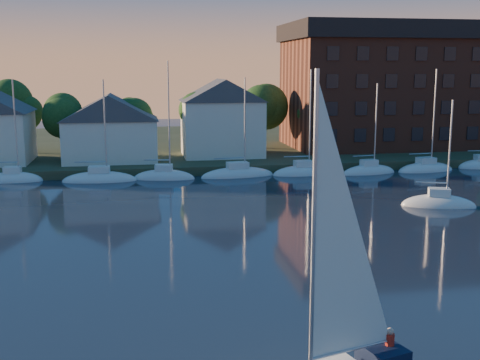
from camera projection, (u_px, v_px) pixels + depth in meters
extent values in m
cube|color=#2D3720|center=(156.00, 148.00, 92.35)|extent=(160.00, 50.00, 2.00)
cube|color=brown|center=(163.00, 174.00, 70.08)|extent=(120.00, 3.00, 1.00)
cube|color=white|center=(111.00, 140.00, 73.26)|extent=(11.00, 8.00, 5.00)
cube|color=white|center=(222.00, 128.00, 77.39)|extent=(10.00, 8.00, 7.00)
cube|color=brown|center=(394.00, 94.00, 86.88)|extent=(30.00, 16.00, 15.00)
cube|color=black|center=(396.00, 32.00, 85.29)|extent=(31.00, 17.00, 2.40)
cylinder|color=#3B281B|center=(17.00, 142.00, 77.17)|extent=(0.50, 0.50, 3.50)
sphere|color=#173814|center=(15.00, 108.00, 76.36)|extent=(5.40, 5.40, 5.40)
cylinder|color=#3B281B|center=(81.00, 141.00, 78.53)|extent=(0.50, 0.50, 3.50)
sphere|color=#173814|center=(80.00, 107.00, 77.71)|extent=(5.40, 5.40, 5.40)
cylinder|color=#3B281B|center=(143.00, 140.00, 79.89)|extent=(0.50, 0.50, 3.50)
sphere|color=#173814|center=(142.00, 106.00, 79.07)|extent=(5.40, 5.40, 5.40)
cylinder|color=#3B281B|center=(203.00, 139.00, 81.24)|extent=(0.50, 0.50, 3.50)
sphere|color=#173814|center=(203.00, 106.00, 80.43)|extent=(5.40, 5.40, 5.40)
cylinder|color=#3B281B|center=(261.00, 138.00, 82.60)|extent=(0.50, 0.50, 3.50)
sphere|color=#173814|center=(261.00, 105.00, 81.79)|extent=(5.40, 5.40, 5.40)
cylinder|color=#3B281B|center=(317.00, 136.00, 83.96)|extent=(0.50, 0.50, 3.50)
sphere|color=#173814|center=(318.00, 104.00, 83.15)|extent=(5.40, 5.40, 5.40)
cylinder|color=#3B281B|center=(371.00, 135.00, 85.32)|extent=(0.50, 0.50, 3.50)
sphere|color=#173814|center=(372.00, 104.00, 84.50)|extent=(5.40, 5.40, 5.40)
cylinder|color=#3B281B|center=(424.00, 134.00, 86.67)|extent=(0.50, 0.50, 3.50)
sphere|color=#173814|center=(425.00, 103.00, 85.86)|extent=(5.40, 5.40, 5.40)
cylinder|color=#3B281B|center=(474.00, 133.00, 88.03)|extent=(0.50, 0.50, 3.50)
sphere|color=#173814|center=(477.00, 103.00, 87.22)|extent=(5.40, 5.40, 5.40)
ellipsoid|color=silver|center=(14.00, 183.00, 64.45)|extent=(7.50, 2.40, 2.20)
cube|color=white|center=(13.00, 171.00, 64.22)|extent=(2.10, 1.32, 0.70)
cylinder|color=#A5A8AD|center=(18.00, 128.00, 63.49)|extent=(0.16, 0.16, 10.00)
cylinder|color=#A5A8AD|center=(5.00, 164.00, 63.92)|extent=(3.15, 0.12, 0.12)
ellipsoid|color=silver|center=(91.00, 181.00, 65.81)|extent=(7.50, 2.40, 2.20)
cube|color=white|center=(90.00, 169.00, 65.57)|extent=(2.10, 1.32, 0.70)
cylinder|color=#A5A8AD|center=(95.00, 126.00, 64.85)|extent=(0.16, 0.16, 10.00)
cylinder|color=#A5A8AD|center=(82.00, 162.00, 65.28)|extent=(3.15, 0.12, 0.12)
ellipsoid|color=silver|center=(164.00, 178.00, 67.17)|extent=(7.50, 2.40, 2.20)
cube|color=white|center=(164.00, 167.00, 66.93)|extent=(2.10, 1.32, 0.70)
cylinder|color=#A5A8AD|center=(170.00, 125.00, 66.21)|extent=(0.16, 0.16, 10.00)
cylinder|color=#A5A8AD|center=(156.00, 160.00, 66.64)|extent=(3.15, 0.12, 0.12)
ellipsoid|color=silver|center=(235.00, 176.00, 68.53)|extent=(7.50, 2.40, 2.20)
cube|color=white|center=(235.00, 165.00, 68.29)|extent=(2.10, 1.32, 0.70)
cylinder|color=#A5A8AD|center=(241.00, 124.00, 67.57)|extent=(0.16, 0.16, 10.00)
cylinder|color=#A5A8AD|center=(227.00, 158.00, 68.00)|extent=(3.15, 0.12, 0.12)
ellipsoid|color=silver|center=(302.00, 174.00, 69.89)|extent=(7.50, 2.40, 2.20)
cube|color=white|center=(303.00, 163.00, 69.65)|extent=(2.10, 1.32, 0.70)
cylinder|color=#A5A8AD|center=(310.00, 123.00, 68.93)|extent=(0.16, 0.16, 10.00)
cylinder|color=#A5A8AD|center=(296.00, 156.00, 69.35)|extent=(3.15, 0.12, 0.12)
ellipsoid|color=silver|center=(368.00, 172.00, 71.24)|extent=(7.50, 2.40, 2.20)
cube|color=white|center=(368.00, 161.00, 71.01)|extent=(2.10, 1.32, 0.70)
cylinder|color=#A5A8AD|center=(376.00, 122.00, 70.28)|extent=(0.16, 0.16, 10.00)
cylinder|color=#A5A8AD|center=(362.00, 154.00, 70.71)|extent=(3.15, 0.12, 0.12)
ellipsoid|color=silver|center=(430.00, 170.00, 72.60)|extent=(7.50, 2.40, 2.20)
cube|color=white|center=(431.00, 160.00, 72.36)|extent=(2.10, 1.32, 0.70)
cylinder|color=#A5A8AD|center=(439.00, 121.00, 71.64)|extent=(0.16, 0.16, 10.00)
cylinder|color=#A5A8AD|center=(425.00, 153.00, 72.07)|extent=(3.15, 0.12, 0.12)
cylinder|color=#A5A8AD|center=(313.00, 238.00, 20.09)|extent=(0.16, 0.16, 11.16)
cylinder|color=#A5A8AD|center=(352.00, 349.00, 21.64)|extent=(3.41, 1.08, 0.12)
cube|color=black|center=(383.00, 358.00, 22.37)|extent=(1.79, 1.94, 0.90)
ellipsoid|color=silver|center=(438.00, 206.00, 53.58)|extent=(6.86, 4.30, 2.20)
cube|color=white|center=(439.00, 192.00, 53.34)|extent=(2.13, 1.76, 0.70)
cylinder|color=#A5A8AD|center=(450.00, 149.00, 52.51)|extent=(0.16, 0.16, 8.50)
cylinder|color=#A5A8AD|center=(431.00, 182.00, 53.31)|extent=(2.61, 1.05, 0.12)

